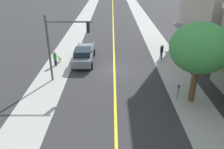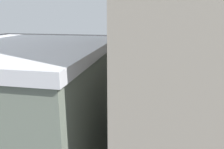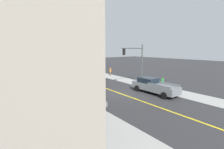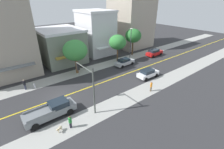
{
  "view_description": "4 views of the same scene",
  "coord_description": "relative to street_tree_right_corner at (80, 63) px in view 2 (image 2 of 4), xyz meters",
  "views": [
    {
      "loc": [
        0.27,
        21.92,
        9.91
      ],
      "look_at": [
        0.26,
        3.46,
        1.12
      ],
      "focal_mm": 36.16,
      "sensor_mm": 36.0,
      "label": 1
    },
    {
      "loc": [
        -24.42,
        -0.44,
        8.76
      ],
      "look_at": [
        -0.95,
        4.06,
        2.06
      ],
      "focal_mm": 34.37,
      "sensor_mm": 36.0,
      "label": 2
    },
    {
      "loc": [
        -12.28,
        -14.82,
        5.58
      ],
      "look_at": [
        0.69,
        2.87,
        2.0
      ],
      "focal_mm": 25.5,
      "sensor_mm": 36.0,
      "label": 3
    },
    {
      "loc": [
        20.2,
        -5.99,
        13.34
      ],
      "look_at": [
        1.74,
        8.39,
        1.97
      ],
      "focal_mm": 25.72,
      "sensor_mm": 36.0,
      "label": 4
    }
  ],
  "objects": [
    {
      "name": "corner_shop_building",
      "position": [
        -7.96,
        0.31,
        -0.86
      ],
      "size": [
        10.98,
        8.71,
        7.26
      ],
      "rotation": [
        0.0,
        0.0,
        -1.57
      ],
      "color": "gray",
      "rests_on": "ground"
    },
    {
      "name": "silver_sedan_left_curb",
      "position": [
        2.85,
        9.72,
        -3.71
      ],
      "size": [
        2.11,
        4.57,
        1.52
      ],
      "rotation": [
        0.0,
        0.0,
        1.62
      ],
      "color": "#B7BABF",
      "rests_on": "ground"
    },
    {
      "name": "pedestrian_green_shirt",
      "position": [
        12.77,
        -7.28,
        -3.66
      ],
      "size": [
        0.37,
        0.37,
        1.62
      ],
      "rotation": [
        0.0,
        0.0,
        3.59
      ],
      "color": "black",
      "rests_on": "ground"
    },
    {
      "name": "white_sedan_right_curb",
      "position": [
        9.71,
        9.27,
        -3.69
      ],
      "size": [
        2.04,
        4.26,
        1.58
      ],
      "rotation": [
        0.0,
        0.0,
        1.54
      ],
      "color": "silver",
      "rests_on": "ground"
    },
    {
      "name": "fire_hydrant",
      "position": [
        1.0,
        -8.11,
        -4.1
      ],
      "size": [
        0.44,
        0.24,
        0.83
      ],
      "color": "silver",
      "rests_on": "ground"
    },
    {
      "name": "pedestrian_black_shirt",
      "position": [
        0.6,
        -9.4,
        -3.58
      ],
      "size": [
        0.37,
        0.37,
        1.75
      ],
      "rotation": [
        0.0,
        0.0,
        6.05
      ],
      "color": "#33384C",
      "rests_on": "ground"
    },
    {
      "name": "sidewalk_right",
      "position": [
        12.48,
        -6.05,
        -4.5
      ],
      "size": [
        3.19,
        126.0,
        0.01
      ],
      "primitive_type": "cube",
      "color": "#9E9E99",
      "rests_on": "ground"
    },
    {
      "name": "small_dog",
      "position": [
        12.57,
        -8.51,
        -4.09
      ],
      "size": [
        0.64,
        0.81,
        0.64
      ],
      "rotation": [
        0.0,
        0.0,
        5.29
      ],
      "color": "#C6B28C",
      "rests_on": "ground"
    },
    {
      "name": "traffic_light_mast",
      "position": [
        11.05,
        -3.74,
        -0.45
      ],
      "size": [
        4.19,
        0.32,
        6.24
      ],
      "rotation": [
        0.0,
        0.0,
        3.14
      ],
      "color": "#474C47",
      "rests_on": "ground"
    },
    {
      "name": "parking_meter",
      "position": [
        1.07,
        -0.2,
        -3.64
      ],
      "size": [
        0.12,
        0.18,
        1.31
      ],
      "color": "#4C4C51",
      "rests_on": "ground"
    },
    {
      "name": "road_centerline_stripe",
      "position": [
        6.24,
        -6.05,
        -4.5
      ],
      "size": [
        0.2,
        126.0,
        0.0
      ],
      "primitive_type": "cube",
      "color": "yellow",
      "rests_on": "ground"
    },
    {
      "name": "sidewalk_left",
      "position": [
        0.0,
        -6.05,
        -4.5
      ],
      "size": [
        3.19,
        126.0,
        0.01
      ],
      "primitive_type": "cube",
      "color": "#9E9E99",
      "rests_on": "ground"
    },
    {
      "name": "street_tree_right_corner",
      "position": [
        0.0,
        0.0,
        0.0
      ],
      "size": [
        4.48,
        4.48,
        6.44
      ],
      "color": "brown",
      "rests_on": "ground"
    },
    {
      "name": "ground_plane",
      "position": [
        6.24,
        -6.05,
        -4.51
      ],
      "size": [
        140.0,
        140.0,
        0.0
      ],
      "primitive_type": "plane",
      "color": "#2D2D30"
    },
    {
      "name": "pedestrian_orange_shirt",
      "position": [
        13.2,
        5.95,
        -3.63
      ],
      "size": [
        0.32,
        0.32,
        1.65
      ],
      "rotation": [
        0.0,
        0.0,
        3.02
      ],
      "color": "brown",
      "rests_on": "ground"
    },
    {
      "name": "grey_pickup_truck",
      "position": [
        9.69,
        -8.25,
        -3.56
      ],
      "size": [
        2.27,
        6.11,
        1.88
      ],
      "rotation": [
        0.0,
        0.0,
        1.58
      ],
      "color": "slate",
      "rests_on": "ground"
    }
  ]
}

